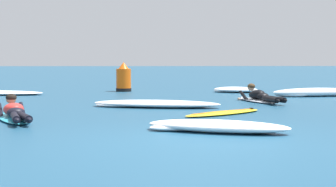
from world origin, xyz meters
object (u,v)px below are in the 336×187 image
object	(u,v)px
surfer_far	(259,97)
channel_marker_buoy	(124,80)
surfer_near	(14,113)
drifting_surfboard	(224,113)

from	to	relation	value
surfer_far	channel_marker_buoy	bearing A→B (deg)	129.68
surfer_near	channel_marker_buoy	distance (m)	9.16
surfer_near	surfer_far	distance (m)	7.05
drifting_surfboard	channel_marker_buoy	world-z (taller)	channel_marker_buoy
surfer_far	channel_marker_buoy	xyz separation A→B (m)	(-4.00, 4.82, 0.29)
surfer_near	surfer_far	size ratio (longest dim) A/B	1.02
surfer_far	channel_marker_buoy	world-z (taller)	channel_marker_buoy
channel_marker_buoy	drifting_surfboard	bearing A→B (deg)	-72.16
surfer_far	channel_marker_buoy	distance (m)	6.27
drifting_surfboard	channel_marker_buoy	xyz separation A→B (m)	(-2.59, 8.05, 0.39)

